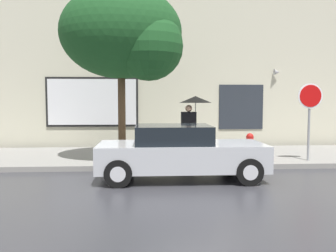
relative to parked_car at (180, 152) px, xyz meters
name	(u,v)px	position (x,y,z in m)	size (l,w,h in m)	color
ground_plane	(184,178)	(0.12, 0.04, -0.67)	(60.00, 60.00, 0.00)	#333338
sidewalk	(175,156)	(0.12, 3.04, -0.60)	(20.00, 4.00, 0.15)	gray
building_facade	(169,63)	(0.09, 5.54, 2.81)	(20.00, 0.67, 7.00)	beige
parked_car	(180,152)	(0.00, 0.00, 0.00)	(4.13, 1.80, 1.36)	#B7BABF
fire_hydrant	(250,147)	(2.35, 1.87, -0.12)	(0.30, 0.44, 0.81)	red
pedestrian_with_umbrella	(193,108)	(0.71, 2.77, 1.06)	(1.08, 1.08, 1.96)	black
street_tree	(127,36)	(-1.40, 1.78, 3.19)	(3.59, 3.06, 5.16)	#4C3823
stop_sign	(310,106)	(4.07, 1.56, 1.12)	(0.76, 0.10, 2.34)	gray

